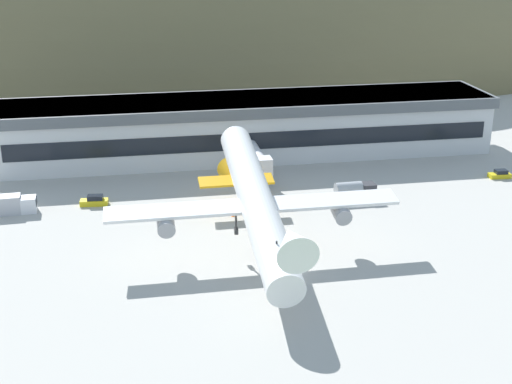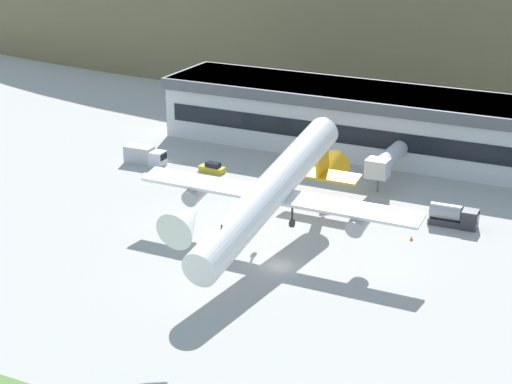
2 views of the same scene
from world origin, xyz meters
The scene contains 11 objects.
ground_plane centered at (0.00, 0.00, 0.00)m, with size 381.60×381.60×0.00m, color #ADAAA3.
hill_backdrop centered at (-25.92, 105.38, 0.00)m, with size 269.77×53.83×89.91m, color olive.
terminal_building centered at (3.55, 49.28, 6.27)m, with size 93.01×16.50×11.06m.
jetway_0 centered at (2.44, 34.43, 3.99)m, with size 3.38×12.82×5.43m.
cargo_airplane centered at (-3.16, 4.80, 7.82)m, with size 38.90×47.34×12.60m.
service_car_0 centered at (-24.92, 27.64, 0.67)m, with size 4.45×2.06×1.63m.
service_car_1 centered at (44.59, 28.37, 0.59)m, with size 3.81×1.82×1.43m.
fuel_truck centered at (16.20, 22.54, 1.48)m, with size 6.79×2.47×3.09m.
box_truck centered at (-37.26, 26.40, 1.37)m, with size 7.28×2.77×2.87m.
traffic_cone_0 centered at (12.50, 15.25, 0.28)m, with size 0.52×0.52×0.58m.
traffic_cone_1 centered at (-4.05, 19.17, 0.28)m, with size 0.52×0.52×0.58m.
Camera 1 is at (-18.27, -79.96, 41.56)m, focal length 50.00 mm.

